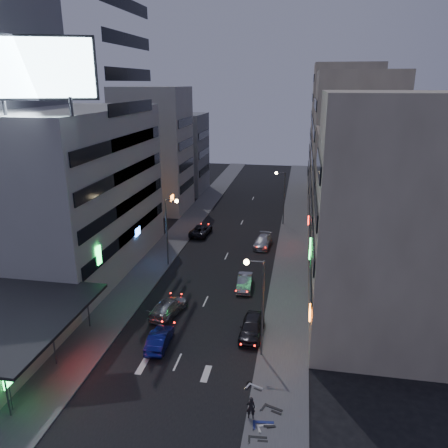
% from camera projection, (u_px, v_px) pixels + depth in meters
% --- Properties ---
extents(ground, '(180.00, 180.00, 0.00)m').
position_uv_depth(ground, '(161.00, 397.00, 30.00)').
color(ground, black).
rests_on(ground, ground).
extents(sidewalk_left, '(4.00, 120.00, 0.12)m').
position_uv_depth(sidewalk_left, '(174.00, 241.00, 59.41)').
color(sidewalk_left, '#4C4C4F').
rests_on(sidewalk_left, ground).
extents(sidewalk_right, '(4.00, 120.00, 0.12)m').
position_uv_depth(sidewalk_right, '(292.00, 248.00, 56.71)').
color(sidewalk_right, '#4C4C4F').
rests_on(sidewalk_right, ground).
extents(white_building, '(14.00, 24.00, 18.00)m').
position_uv_depth(white_building, '(68.00, 191.00, 48.81)').
color(white_building, '#A9A9A4').
rests_on(white_building, ground).
extents(grey_tower, '(10.00, 14.00, 34.00)m').
position_uv_depth(grey_tower, '(2.00, 115.00, 50.66)').
color(grey_tower, gray).
rests_on(grey_tower, ground).
extents(shophouse_near, '(10.00, 11.00, 20.00)m').
position_uv_depth(shophouse_near, '(381.00, 224.00, 34.21)').
color(shophouse_near, beige).
rests_on(shophouse_near, ground).
extents(shophouse_mid, '(11.00, 12.00, 16.00)m').
position_uv_depth(shophouse_mid, '(366.00, 209.00, 45.50)').
color(shophouse_mid, gray).
rests_on(shophouse_mid, ground).
extents(shophouse_far, '(10.00, 14.00, 22.00)m').
position_uv_depth(shophouse_far, '(352.00, 160.00, 56.83)').
color(shophouse_far, beige).
rests_on(shophouse_far, ground).
extents(far_left_a, '(11.00, 10.00, 20.00)m').
position_uv_depth(far_left_a, '(154.00, 150.00, 71.64)').
color(far_left_a, '#A9A9A4').
rests_on(far_left_a, ground).
extents(far_left_b, '(12.00, 10.00, 15.00)m').
position_uv_depth(far_left_b, '(174.00, 153.00, 84.67)').
color(far_left_b, gray).
rests_on(far_left_b, ground).
extents(far_right_a, '(11.00, 12.00, 18.00)m').
position_uv_depth(far_right_a, '(345.00, 157.00, 71.40)').
color(far_right_a, gray).
rests_on(far_right_a, ground).
extents(far_right_b, '(12.00, 12.00, 24.00)m').
position_uv_depth(far_right_b, '(343.00, 130.00, 83.49)').
color(far_right_b, beige).
rests_on(far_right_b, ground).
extents(billboard, '(9.52, 3.75, 6.20)m').
position_uv_depth(billboard, '(32.00, 69.00, 34.83)').
color(billboard, '#595B60').
rests_on(billboard, white_building).
extents(street_lamp_right_near, '(1.60, 0.44, 8.02)m').
position_uv_depth(street_lamp_right_near, '(258.00, 294.00, 32.96)').
color(street_lamp_right_near, '#595B60').
rests_on(street_lamp_right_near, sidewalk_right).
extents(street_lamp_left, '(1.60, 0.44, 8.02)m').
position_uv_depth(street_lamp_left, '(170.00, 222.00, 49.93)').
color(street_lamp_left, '#595B60').
rests_on(street_lamp_left, sidewalk_left).
extents(street_lamp_right_far, '(1.60, 0.44, 8.02)m').
position_uv_depth(street_lamp_right_far, '(282.00, 190.00, 64.79)').
color(street_lamp_right_far, '#595B60').
rests_on(street_lamp_right_far, sidewalk_right).
extents(parked_car_right_near, '(1.98, 4.70, 1.59)m').
position_uv_depth(parked_car_right_near, '(252.00, 327.00, 37.08)').
color(parked_car_right_near, '#242429').
rests_on(parked_car_right_near, ground).
extents(parked_car_right_mid, '(1.72, 4.28, 1.38)m').
position_uv_depth(parked_car_right_mid, '(245.00, 282.00, 45.64)').
color(parked_car_right_mid, '#9E9FA5').
rests_on(parked_car_right_mid, ground).
extents(parked_car_left, '(2.69, 5.26, 1.42)m').
position_uv_depth(parked_car_left, '(201.00, 230.00, 61.72)').
color(parked_car_left, '#28282D').
rests_on(parked_car_left, ground).
extents(parked_car_right_far, '(2.34, 4.95, 1.40)m').
position_uv_depth(parked_car_right_far, '(263.00, 242.00, 57.27)').
color(parked_car_right_far, '#A8AAB0').
rests_on(parked_car_right_far, ground).
extents(road_car_blue, '(1.66, 4.26, 1.38)m').
position_uv_depth(road_car_blue, '(159.00, 339.00, 35.54)').
color(road_car_blue, navy).
rests_on(road_car_blue, ground).
extents(road_car_silver, '(3.05, 5.31, 1.45)m').
position_uv_depth(road_car_silver, '(168.00, 307.00, 40.53)').
color(road_car_silver, '#A4A8AC').
rests_on(road_car_silver, ground).
extents(person, '(0.63, 0.47, 1.58)m').
position_uv_depth(person, '(251.00, 408.00, 27.74)').
color(person, black).
rests_on(person, sidewalk_right).
extents(scooter_black_a, '(0.71, 1.76, 1.05)m').
position_uv_depth(scooter_black_a, '(268.00, 430.00, 26.33)').
color(scooter_black_a, black).
rests_on(scooter_black_a, sidewalk_right).
extents(scooter_silver_a, '(1.16, 1.77, 1.03)m').
position_uv_depth(scooter_silver_a, '(274.00, 416.00, 27.44)').
color(scooter_silver_a, '#B0B1B8').
rests_on(scooter_silver_a, sidewalk_right).
extents(scooter_blue, '(0.89, 2.07, 1.22)m').
position_uv_depth(scooter_blue, '(275.00, 414.00, 27.48)').
color(scooter_blue, navy).
rests_on(scooter_blue, sidewalk_right).
extents(scooter_black_b, '(1.26, 2.06, 1.20)m').
position_uv_depth(scooter_black_b, '(284.00, 403.00, 28.43)').
color(scooter_black_b, black).
rests_on(scooter_black_b, sidewalk_right).
extents(scooter_silver_b, '(1.12, 1.76, 1.02)m').
position_uv_depth(scooter_silver_b, '(264.00, 382.00, 30.54)').
color(scooter_silver_b, '#AFB0B7').
rests_on(scooter_silver_b, sidewalk_right).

